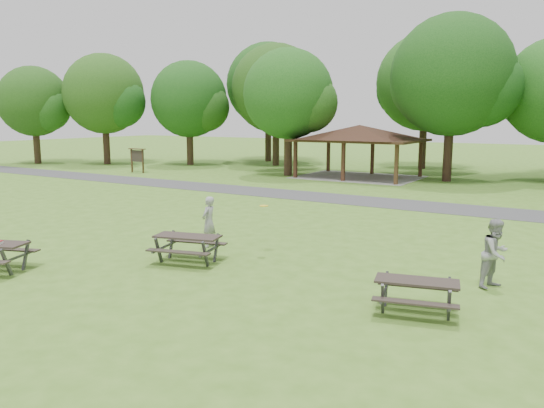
{
  "coord_description": "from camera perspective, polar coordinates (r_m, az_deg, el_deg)",
  "views": [
    {
      "loc": [
        10.66,
        -11.68,
        4.35
      ],
      "look_at": [
        1.0,
        4.0,
        1.3
      ],
      "focal_mm": 35.0,
      "sensor_mm": 36.0,
      "label": 1
    }
  ],
  "objects": [
    {
      "name": "ground",
      "position": [
        16.41,
        -10.42,
        -6.13
      ],
      "size": [
        160.0,
        160.0,
        0.0
      ],
      "primitive_type": "plane",
      "color": "#487722",
      "rests_on": "ground"
    },
    {
      "name": "asphalt_path",
      "position": [
        28.15,
        8.98,
        0.42
      ],
      "size": [
        120.0,
        3.2,
        0.02
      ],
      "primitive_type": "cube",
      "color": "#404042",
      "rests_on": "ground"
    },
    {
      "name": "pavilion",
      "position": [
        38.6,
        9.37,
        7.37
      ],
      "size": [
        8.6,
        7.01,
        3.76
      ],
      "color": "#321C12",
      "rests_on": "ground"
    },
    {
      "name": "notice_board",
      "position": [
        42.79,
        -14.31,
        5.04
      ],
      "size": [
        1.6,
        0.3,
        1.88
      ],
      "color": "#382314",
      "rests_on": "ground"
    },
    {
      "name": "tree_row_a",
      "position": [
        51.26,
        -17.53,
        10.99
      ],
      "size": [
        7.56,
        7.2,
        9.97
      ],
      "color": "black",
      "rests_on": "ground"
    },
    {
      "name": "tree_row_b",
      "position": [
        48.82,
        -8.83,
        10.84
      ],
      "size": [
        7.14,
        6.8,
        9.28
      ],
      "color": "#312016",
      "rests_on": "ground"
    },
    {
      "name": "tree_row_c",
      "position": [
        47.6,
        0.54,
        12.04
      ],
      "size": [
        8.19,
        7.8,
        10.67
      ],
      "color": "black",
      "rests_on": "ground"
    },
    {
      "name": "tree_row_d",
      "position": [
        39.44,
        1.89,
        11.46
      ],
      "size": [
        6.93,
        6.6,
        9.27
      ],
      "color": "#301F15",
      "rests_on": "ground"
    },
    {
      "name": "tree_row_e",
      "position": [
        37.77,
        18.94,
        12.6
      ],
      "size": [
        8.4,
        8.0,
        11.02
      ],
      "color": "black",
      "rests_on": "ground"
    },
    {
      "name": "tree_deep_a",
      "position": [
        52.17,
        -0.31,
        12.46
      ],
      "size": [
        8.4,
        8.0,
        11.38
      ],
      "color": "#311F15",
      "rests_on": "ground"
    },
    {
      "name": "tree_deep_b",
      "position": [
        46.51,
        16.3,
        12.16
      ],
      "size": [
        8.4,
        8.0,
        11.13
      ],
      "color": "black",
      "rests_on": "ground"
    },
    {
      "name": "tree_flank_left",
      "position": [
        54.15,
        -24.17,
        9.84
      ],
      "size": [
        6.72,
        6.4,
        8.93
      ],
      "color": "#2F1F15",
      "rests_on": "ground"
    },
    {
      "name": "picnic_table_middle",
      "position": [
        16.15,
        -9.07,
        -4.04
      ],
      "size": [
        2.3,
        2.02,
        0.85
      ],
      "color": "#2D2420",
      "rests_on": "ground"
    },
    {
      "name": "picnic_table_far",
      "position": [
        12.37,
        15.29,
        -8.7
      ],
      "size": [
        2.11,
        1.85,
        0.79
      ],
      "color": "#2C241F",
      "rests_on": "ground"
    },
    {
      "name": "frisbee_in_flight",
      "position": [
        16.64,
        -0.87,
        -0.19
      ],
      "size": [
        0.35,
        0.35,
        0.02
      ],
      "color": "yellow",
      "rests_on": "ground"
    },
    {
      "name": "frisbee_thrower",
      "position": [
        17.92,
        -6.83,
        -1.91
      ],
      "size": [
        0.49,
        0.67,
        1.71
      ],
      "primitive_type": "imported",
      "rotation": [
        0.0,
        0.0,
        -1.44
      ],
      "color": "#9A999C",
      "rests_on": "ground"
    },
    {
      "name": "frisbee_catcher",
      "position": [
        14.72,
        22.93,
        -4.93
      ],
      "size": [
        0.97,
        1.07,
        1.79
      ],
      "primitive_type": "imported",
      "rotation": [
        0.0,
        0.0,
        1.16
      ],
      "color": "#969698",
      "rests_on": "ground"
    }
  ]
}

